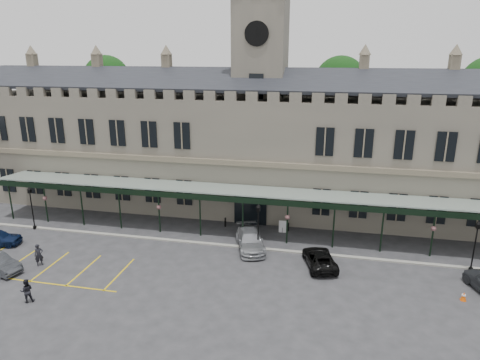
% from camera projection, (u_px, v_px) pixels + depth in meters
% --- Properties ---
extents(ground, '(140.00, 140.00, 0.00)m').
position_uv_depth(ground, '(223.00, 279.00, 32.22)').
color(ground, '#2D2D30').
extents(station_building, '(60.00, 10.36, 17.30)m').
position_uv_depth(station_building, '(259.00, 149.00, 45.25)').
color(station_building, '#5F5A4F').
rests_on(station_building, ground).
extents(clock_tower, '(5.60, 5.60, 24.80)m').
position_uv_depth(clock_tower, '(260.00, 85.00, 43.41)').
color(clock_tower, '#5F5A4F').
rests_on(clock_tower, ground).
extents(canopy, '(50.00, 4.10, 4.30)m').
position_uv_depth(canopy, '(243.00, 214.00, 38.52)').
color(canopy, '#8C9E93').
rests_on(canopy, ground).
extents(kerb, '(60.00, 0.40, 0.12)m').
position_uv_depth(kerb, '(239.00, 247.00, 37.36)').
color(kerb, gray).
rests_on(kerb, ground).
extents(parking_markings, '(16.00, 6.00, 0.01)m').
position_uv_depth(parking_markings, '(46.00, 269.00, 33.61)').
color(parking_markings, gold).
rests_on(parking_markings, ground).
extents(tree_behind_left, '(6.00, 6.00, 16.00)m').
position_uv_depth(tree_behind_left, '(107.00, 80.00, 56.32)').
color(tree_behind_left, '#332314').
rests_on(tree_behind_left, ground).
extents(tree_behind_mid, '(6.00, 6.00, 16.00)m').
position_uv_depth(tree_behind_mid, '(340.00, 83.00, 50.33)').
color(tree_behind_mid, '#332314').
rests_on(tree_behind_mid, ground).
extents(lamp_post_left, '(0.41, 0.41, 4.28)m').
position_uv_depth(lamp_post_left, '(31.00, 204.00, 40.52)').
color(lamp_post_left, black).
rests_on(lamp_post_left, ground).
extents(lamp_post_mid, '(0.41, 0.41, 4.36)m').
position_uv_depth(lamp_post_mid, '(258.00, 224.00, 35.75)').
color(lamp_post_mid, black).
rests_on(lamp_post_mid, ground).
extents(lamp_post_right, '(0.40, 0.40, 4.20)m').
position_uv_depth(lamp_post_right, '(475.00, 242.00, 32.65)').
color(lamp_post_right, black).
rests_on(lamp_post_right, ground).
extents(traffic_cone, '(0.40, 0.40, 0.63)m').
position_uv_depth(traffic_cone, '(464.00, 296.00, 29.31)').
color(traffic_cone, '#E25107').
rests_on(traffic_cone, ground).
extents(sign_board, '(0.69, 0.08, 1.18)m').
position_uv_depth(sign_board, '(282.00, 227.00, 40.27)').
color(sign_board, black).
rests_on(sign_board, ground).
extents(bollard_left, '(0.16, 0.16, 0.92)m').
position_uv_depth(bollard_left, '(225.00, 222.00, 41.64)').
color(bollard_left, black).
rests_on(bollard_left, ground).
extents(bollard_right, '(0.15, 0.15, 0.83)m').
position_uv_depth(bollard_right, '(288.00, 227.00, 40.63)').
color(bollard_right, black).
rests_on(bollard_right, ground).
extents(car_taxi, '(3.74, 5.69, 1.53)m').
position_uv_depth(car_taxi, '(250.00, 240.00, 36.95)').
color(car_taxi, gray).
rests_on(car_taxi, ground).
extents(car_van, '(3.27, 4.99, 1.28)m').
position_uv_depth(car_van, '(320.00, 259.00, 33.95)').
color(car_van, black).
rests_on(car_van, ground).
extents(person_a, '(0.77, 0.79, 1.82)m').
position_uv_depth(person_a, '(39.00, 255.00, 33.95)').
color(person_a, black).
rests_on(person_a, ground).
extents(person_b, '(1.05, 0.99, 1.70)m').
position_uv_depth(person_b, '(27.00, 291.00, 28.99)').
color(person_b, black).
rests_on(person_b, ground).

